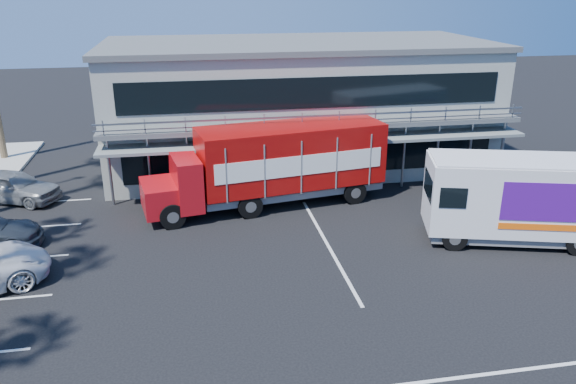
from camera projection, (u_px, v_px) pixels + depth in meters
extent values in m
plane|color=black|center=(295.00, 284.00, 20.88)|extent=(120.00, 120.00, 0.00)
cube|color=gray|center=(297.00, 106.00, 33.95)|extent=(22.00, 10.00, 7.00)
cube|color=#515454|center=(297.00, 44.00, 32.66)|extent=(22.40, 10.40, 0.30)
cube|color=#515454|center=(318.00, 126.00, 28.76)|extent=(22.00, 1.20, 0.25)
cube|color=gray|center=(321.00, 119.00, 28.07)|extent=(22.00, 0.08, 0.90)
cube|color=slate|center=(319.00, 141.00, 28.73)|extent=(22.00, 1.80, 0.15)
cube|color=black|center=(315.00, 160.00, 30.00)|extent=(20.00, 0.06, 1.60)
cube|color=black|center=(316.00, 93.00, 28.73)|extent=(20.00, 0.06, 1.60)
cube|color=#A70D14|center=(160.00, 197.00, 26.14)|extent=(2.00, 2.80, 1.37)
cube|color=#A70D14|center=(186.00, 181.00, 26.32)|extent=(1.60, 3.00, 2.40)
cube|color=black|center=(185.00, 167.00, 26.08)|extent=(0.46, 2.40, 0.80)
cube|color=#9B0C09|center=(291.00, 155.00, 27.73)|extent=(9.48, 4.34, 2.97)
cube|color=slate|center=(291.00, 188.00, 28.35)|extent=(9.41, 3.91, 0.34)
cube|color=white|center=(301.00, 166.00, 26.50)|extent=(8.29, 1.43, 0.97)
cube|color=white|center=(281.00, 149.00, 29.03)|extent=(8.29, 1.43, 0.97)
cylinder|color=black|center=(173.00, 217.00, 25.34)|extent=(1.22, 0.47, 1.19)
cylinder|color=black|center=(165.00, 198.00, 27.55)|extent=(1.22, 0.47, 1.19)
cylinder|color=black|center=(250.00, 206.00, 26.50)|extent=(1.22, 0.47, 1.19)
cylinder|color=black|center=(237.00, 189.00, 28.71)|extent=(1.22, 0.47, 1.19)
cylinder|color=black|center=(355.00, 192.00, 28.24)|extent=(1.22, 0.47, 1.19)
cylinder|color=black|center=(334.00, 177.00, 30.45)|extent=(1.22, 0.47, 1.19)
cube|color=silver|center=(519.00, 195.00, 23.63)|extent=(8.01, 4.53, 3.03)
cube|color=slate|center=(513.00, 231.00, 24.23)|extent=(7.64, 4.19, 0.38)
cube|color=black|center=(429.00, 185.00, 23.84)|extent=(0.63, 2.07, 1.03)
cube|color=silver|center=(524.00, 160.00, 23.09)|extent=(7.85, 4.44, 0.09)
cube|color=#460E80|center=(552.00, 203.00, 22.26)|extent=(3.77, 1.07, 1.63)
cube|color=#460E80|center=(531.00, 181.00, 24.71)|extent=(3.77, 1.07, 1.63)
cube|color=#F2590C|center=(548.00, 228.00, 22.64)|extent=(3.77, 1.06, 0.27)
cylinder|color=black|center=(455.00, 239.00, 23.36)|extent=(1.08, 0.55, 1.04)
cylinder|color=black|center=(445.00, 217.00, 25.50)|extent=(1.08, 0.55, 1.04)
cylinder|color=black|center=(559.00, 221.00, 25.07)|extent=(1.08, 0.55, 1.04)
imported|color=slate|center=(13.00, 186.00, 28.45)|extent=(5.11, 3.68, 1.62)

